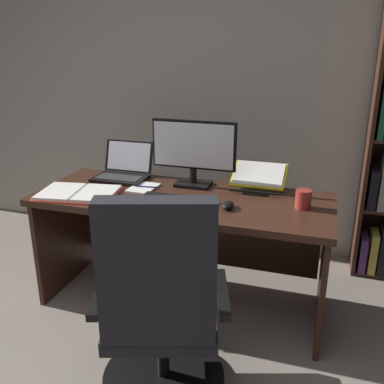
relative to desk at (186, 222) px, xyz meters
The scene contains 12 objects.
wall_back 1.30m from the desk, 95.35° to the left, with size 5.71×0.12×2.81m, color #B2ADA3.
desk is the anchor object (origin of this frame).
office_chair 0.87m from the desk, 79.38° to the right, with size 0.70×0.61×1.05m.
monitor 0.44m from the desk, 87.82° to the left, with size 0.54×0.16×0.42m.
laptop 0.57m from the desk, 163.52° to the left, with size 0.34×0.30×0.23m.
keyboard 0.28m from the desk, 88.39° to the right, with size 0.42×0.15×0.02m, color black.
computer_mouse 0.42m from the desk, 32.02° to the right, with size 0.06×0.10×0.04m, color black.
reading_stand_with_book 0.53m from the desk, 28.29° to the left, with size 0.33×0.30×0.13m.
open_binder 0.68m from the desk, 158.12° to the right, with size 0.51×0.38×0.02m.
notepad 0.34m from the desk, behind, with size 0.15×0.21×0.01m, color silver.
pen 0.33m from the desk, behind, with size 0.01×0.01×0.14m, color navy.
coffee_mug 0.74m from the desk, ahead, with size 0.09×0.09×0.10m, color maroon.
Camera 1 is at (0.87, -0.86, 1.61)m, focal length 40.15 mm.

